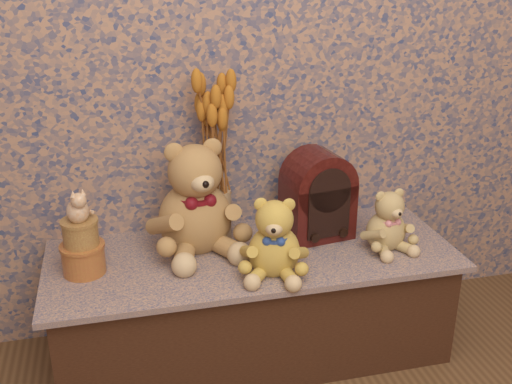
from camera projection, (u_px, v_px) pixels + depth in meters
The scene contains 10 objects.
display_shelf at pixel (253, 302), 2.11m from camera, with size 1.37×0.54×0.39m, color navy.
teddy_large at pixel (194, 191), 2.00m from camera, with size 0.33×0.39×0.41m, color #B17744, non-canonical shape.
teddy_medium at pixel (274, 232), 1.87m from camera, with size 0.22×0.26×0.27m, color gold, non-canonical shape.
teddy_small at pixel (387, 217), 2.03m from camera, with size 0.18×0.22×0.23m, color tan, non-canonical shape.
cathedral_radio at pixel (318, 194), 2.10m from camera, with size 0.23×0.17×0.32m, color #330B09, non-canonical shape.
ceramic_vase at pixel (216, 214), 2.11m from camera, with size 0.11×0.11×0.18m, color tan.
dried_stalks at pixel (214, 132), 2.00m from camera, with size 0.22×0.22×0.42m, color #B7681D, non-canonical shape.
biscuit_tin_lower at pixel (84, 259), 1.89m from camera, with size 0.13×0.13×0.10m, color gold.
biscuit_tin_upper at pixel (80, 233), 1.86m from camera, with size 0.11×0.11×0.08m, color tan.
cat_figurine at pixel (77, 204), 1.82m from camera, with size 0.08×0.09×0.11m, color silver, non-canonical shape.
Camera 1 is at (-0.42, -0.52, 1.35)m, focal length 42.28 mm.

